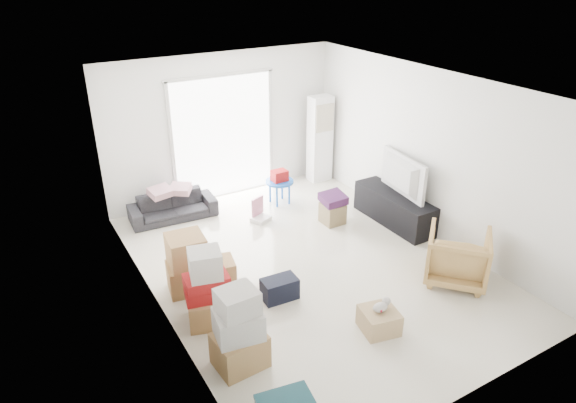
# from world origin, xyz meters

# --- Properties ---
(room_shell) EXTENTS (4.98, 6.48, 3.18)m
(room_shell) POSITION_xyz_m (0.00, 0.00, 1.35)
(room_shell) COLOR silver
(room_shell) RESTS_ON ground
(sliding_door) EXTENTS (2.10, 0.04, 2.33)m
(sliding_door) POSITION_xyz_m (0.00, 2.98, 1.24)
(sliding_door) COLOR white
(sliding_door) RESTS_ON room_shell
(ac_tower) EXTENTS (0.45, 0.30, 1.75)m
(ac_tower) POSITION_xyz_m (1.95, 2.65, 0.88)
(ac_tower) COLOR white
(ac_tower) RESTS_ON room_shell
(tv_console) EXTENTS (0.49, 1.62, 0.54)m
(tv_console) POSITION_xyz_m (2.00, 0.39, 0.27)
(tv_console) COLOR black
(tv_console) RESTS_ON room_shell
(television) EXTENTS (0.82, 1.26, 0.15)m
(television) POSITION_xyz_m (2.00, 0.39, 0.62)
(television) COLOR black
(television) RESTS_ON tv_console
(sofa) EXTENTS (1.52, 0.54, 0.59)m
(sofa) POSITION_xyz_m (-1.24, 2.50, 0.29)
(sofa) COLOR #2B2C31
(sofa) RESTS_ON room_shell
(pillow_left) EXTENTS (0.46, 0.39, 0.13)m
(pillow_left) POSITION_xyz_m (-1.42, 2.55, 0.65)
(pillow_left) COLOR #C08C92
(pillow_left) RESTS_ON sofa
(pillow_right) EXTENTS (0.50, 0.48, 0.13)m
(pillow_right) POSITION_xyz_m (-1.07, 2.50, 0.65)
(pillow_right) COLOR #C08C92
(pillow_right) RESTS_ON sofa
(armchair) EXTENTS (1.12, 1.13, 0.85)m
(armchair) POSITION_xyz_m (1.59, -1.40, 0.42)
(armchair) COLOR tan
(armchair) RESTS_ON room_shell
(box_stack_a) EXTENTS (0.58, 0.49, 1.01)m
(box_stack_a) POSITION_xyz_m (-1.80, -1.37, 0.45)
(box_stack_a) COLOR #A17D48
(box_stack_a) RESTS_ON room_shell
(box_stack_b) EXTENTS (0.64, 0.64, 1.03)m
(box_stack_b) POSITION_xyz_m (-1.80, -0.47, 0.45)
(box_stack_b) COLOR #A17D48
(box_stack_b) RESTS_ON room_shell
(box_stack_c) EXTENTS (0.63, 0.55, 0.84)m
(box_stack_c) POSITION_xyz_m (-1.77, 0.31, 0.41)
(box_stack_c) COLOR #A17D48
(box_stack_c) RESTS_ON room_shell
(loose_box) EXTENTS (0.49, 0.49, 0.34)m
(loose_box) POSITION_xyz_m (-1.33, 0.27, 0.17)
(loose_box) COLOR #A17D48
(loose_box) RESTS_ON room_shell
(duffel_bag) EXTENTS (0.49, 0.32, 0.31)m
(duffel_bag) POSITION_xyz_m (-0.79, -0.51, 0.15)
(duffel_bag) COLOR black
(duffel_bag) RESTS_ON room_shell
(ottoman) EXTENTS (0.36, 0.36, 0.36)m
(ottoman) POSITION_xyz_m (1.08, 0.92, 0.18)
(ottoman) COLOR olive
(ottoman) RESTS_ON room_shell
(blanket) EXTENTS (0.42, 0.42, 0.14)m
(blanket) POSITION_xyz_m (1.08, 0.92, 0.43)
(blanket) COLOR #471F4F
(blanket) RESTS_ON ottoman
(kids_table) EXTENTS (0.53, 0.53, 0.65)m
(kids_table) POSITION_xyz_m (0.68, 2.08, 0.47)
(kids_table) COLOR blue
(kids_table) RESTS_ON room_shell
(toy_walker) EXTENTS (0.38, 0.37, 0.41)m
(toy_walker) POSITION_xyz_m (0.03, 1.65, 0.11)
(toy_walker) COLOR silver
(toy_walker) RESTS_ON room_shell
(wood_crate) EXTENTS (0.51, 0.51, 0.29)m
(wood_crate) POSITION_xyz_m (-0.06, -1.70, 0.14)
(wood_crate) COLOR tan
(wood_crate) RESTS_ON room_shell
(plush_bunny) EXTENTS (0.27, 0.16, 0.14)m
(plush_bunny) POSITION_xyz_m (-0.03, -1.70, 0.35)
(plush_bunny) COLOR #B2ADA8
(plush_bunny) RESTS_ON wood_crate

